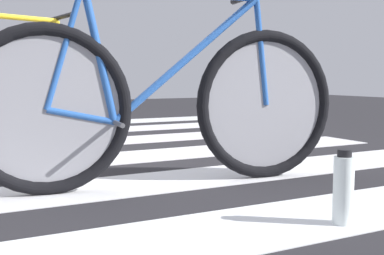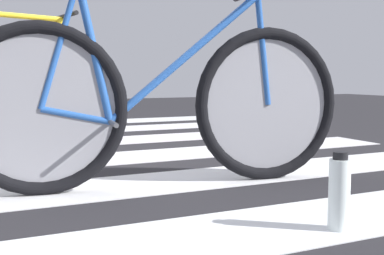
# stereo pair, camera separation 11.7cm
# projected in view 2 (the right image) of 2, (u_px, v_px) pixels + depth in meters

# --- Properties ---
(bicycle_1_of_2) EXTENTS (1.73, 0.52, 0.93)m
(bicycle_1_of_2) POSITION_uv_depth(u_px,v_px,m) (161.00, 100.00, 2.16)
(bicycle_1_of_2) COLOR black
(bicycle_1_of_2) RESTS_ON ground
(water_bottle) EXTENTS (0.07, 0.07, 0.25)m
(water_bottle) POSITION_uv_depth(u_px,v_px,m) (339.00, 193.00, 1.57)
(water_bottle) COLOR white
(water_bottle) RESTS_ON ground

